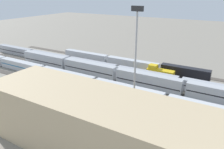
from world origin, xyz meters
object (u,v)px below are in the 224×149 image
object	(u,v)px
train_on_track_6	(89,82)
maintenance_shed	(95,125)
train_on_track_3	(112,69)
train_on_track_4	(117,74)
train_on_track_7	(76,86)
train_on_track_1	(129,63)
train_on_track_2	(160,73)
light_mast_1	(136,50)

from	to	relation	value
train_on_track_6	maintenance_shed	xyz separation A→B (m)	(-19.35, 24.74, 4.17)
train_on_track_3	maintenance_shed	xyz separation A→B (m)	(-19.32, 39.74, 4.16)
train_on_track_4	train_on_track_7	bearing A→B (deg)	65.80
train_on_track_3	train_on_track_6	world-z (taller)	same
train_on_track_1	train_on_track_2	size ratio (longest dim) A/B	6.64
train_on_track_6	train_on_track_4	bearing A→B (deg)	-115.98
light_mast_1	train_on_track_2	bearing A→B (deg)	-85.13
train_on_track_3	maintenance_shed	distance (m)	44.38
train_on_track_4	train_on_track_2	distance (m)	16.31
train_on_track_1	train_on_track_7	bearing A→B (deg)	81.71
train_on_track_1	train_on_track_7	distance (m)	30.32
train_on_track_7	light_mast_1	xyz separation A→B (m)	(-22.00, 3.05, 15.52)
train_on_track_7	train_on_track_2	xyz separation A→B (m)	(-19.62, -25.00, 0.00)
train_on_track_6	maintenance_shed	bearing A→B (deg)	128.03
train_on_track_1	train_on_track_4	xyz separation A→B (m)	(-2.37, 15.00, 0.49)
train_on_track_6	train_on_track_1	bearing A→B (deg)	-95.71
train_on_track_3	train_on_track_2	size ratio (longest dim) A/B	13.90
train_on_track_7	light_mast_1	distance (m)	27.10
train_on_track_7	maintenance_shed	size ratio (longest dim) A/B	0.21
train_on_track_6	train_on_track_2	world-z (taller)	train_on_track_2
train_on_track_4	light_mast_1	world-z (taller)	light_mast_1
train_on_track_4	maintenance_shed	size ratio (longest dim) A/B	1.99
train_on_track_7	train_on_track_2	size ratio (longest dim) A/B	1.00
train_on_track_6	light_mast_1	xyz separation A→B (m)	(-20.14, 8.05, 15.64)
train_on_track_2	maintenance_shed	size ratio (longest dim) A/B	0.21
train_on_track_3	train_on_track_1	size ratio (longest dim) A/B	2.09
train_on_track_2	maintenance_shed	xyz separation A→B (m)	(-1.60, 44.74, 4.05)
light_mast_1	train_on_track_6	bearing A→B (deg)	-21.79
train_on_track_3	train_on_track_6	xyz separation A→B (m)	(0.03, 15.00, -0.00)
train_on_track_2	light_mast_1	xyz separation A→B (m)	(-2.39, 28.05, 15.52)
maintenance_shed	train_on_track_2	bearing A→B (deg)	-87.95
train_on_track_1	maintenance_shed	distance (m)	52.67
maintenance_shed	train_on_track_7	bearing A→B (deg)	-42.93
train_on_track_4	train_on_track_2	world-z (taller)	same
light_mast_1	maintenance_shed	size ratio (longest dim) A/B	0.58
train_on_track_2	light_mast_1	bearing A→B (deg)	94.87
train_on_track_7	train_on_track_4	size ratio (longest dim) A/B	0.10
train_on_track_1	train_on_track_4	world-z (taller)	train_on_track_4
train_on_track_7	maintenance_shed	distance (m)	29.26
train_on_track_2	maintenance_shed	world-z (taller)	maintenance_shed
train_on_track_3	train_on_track_6	size ratio (longest dim) A/B	1.00
train_on_track_6	train_on_track_4	xyz separation A→B (m)	(-4.87, -10.00, 0.56)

